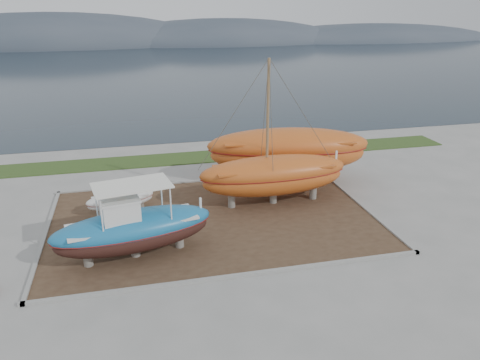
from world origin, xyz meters
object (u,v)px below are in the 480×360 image
object	(u,v)px
orange_sailboat	(275,134)
orange_bare_hull	(288,156)
white_dinghy	(121,202)
blue_caique	(133,221)

from	to	relation	value
orange_sailboat	orange_bare_hull	size ratio (longest dim) A/B	0.83
white_dinghy	orange_sailboat	bearing A→B (deg)	-18.99
blue_caique	orange_bare_hull	xyz separation A→B (m)	(10.52, 8.04, -0.06)
white_dinghy	orange_sailboat	size ratio (longest dim) A/B	0.43
white_dinghy	orange_bare_hull	xyz separation A→B (m)	(11.19, 2.60, 1.21)
blue_caique	white_dinghy	distance (m)	5.63
blue_caique	white_dinghy	bearing A→B (deg)	86.44
blue_caique	orange_bare_hull	world-z (taller)	blue_caique
blue_caique	white_dinghy	size ratio (longest dim) A/B	1.95
orange_bare_hull	blue_caique	bearing A→B (deg)	-133.50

